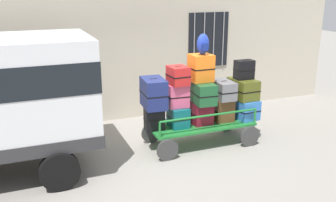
{
  "coord_description": "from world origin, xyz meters",
  "views": [
    {
      "loc": [
        -2.95,
        -6.92,
        3.45
      ],
      "look_at": [
        -0.14,
        0.14,
        1.11
      ],
      "focal_mm": 40.28,
      "sensor_mm": 36.0,
      "label": 1
    }
  ],
  "objects_px": {
    "suitcase_midright_middle": "(223,90)",
    "backpack": "(203,44)",
    "suitcase_right_top": "(244,70)",
    "suitcase_midleft_middle": "(178,96)",
    "suitcase_center_top": "(201,68)",
    "suitcase_right_middle": "(243,89)",
    "luggage_cart": "(200,127)",
    "suitcase_right_bottom": "(242,108)",
    "suitcase_center_bottom": "(200,112)",
    "suitcase_midleft_top": "(178,75)",
    "suitcase_center_middle": "(202,92)",
    "suitcase_left_middle": "(154,93)",
    "suitcase_midleft_bottom": "(178,117)",
    "suitcase_left_bottom": "(154,119)",
    "suitcase_midright_bottom": "(222,109)"
  },
  "relations": [
    {
      "from": "suitcase_left_bottom",
      "to": "suitcase_midleft_bottom",
      "type": "height_order",
      "value": "suitcase_left_bottom"
    },
    {
      "from": "suitcase_right_top",
      "to": "suitcase_midleft_middle",
      "type": "bearing_deg",
      "value": -177.88
    },
    {
      "from": "luggage_cart",
      "to": "suitcase_left_middle",
      "type": "distance_m",
      "value": 1.42
    },
    {
      "from": "suitcase_left_middle",
      "to": "suitcase_right_top",
      "type": "relative_size",
      "value": 1.66
    },
    {
      "from": "suitcase_midleft_middle",
      "to": "suitcase_right_top",
      "type": "height_order",
      "value": "suitcase_right_top"
    },
    {
      "from": "suitcase_left_bottom",
      "to": "suitcase_midright_bottom",
      "type": "relative_size",
      "value": 0.96
    },
    {
      "from": "suitcase_right_bottom",
      "to": "backpack",
      "type": "xyz_separation_m",
      "value": [
        -1.08,
        -0.03,
        1.54
      ]
    },
    {
      "from": "suitcase_center_middle",
      "to": "suitcase_right_middle",
      "type": "xyz_separation_m",
      "value": [
        1.09,
        0.06,
        -0.05
      ]
    },
    {
      "from": "suitcase_left_middle",
      "to": "suitcase_midleft_top",
      "type": "relative_size",
      "value": 1.54
    },
    {
      "from": "suitcase_midright_bottom",
      "to": "suitcase_right_middle",
      "type": "distance_m",
      "value": 0.69
    },
    {
      "from": "suitcase_left_bottom",
      "to": "suitcase_right_top",
      "type": "bearing_deg",
      "value": 1.18
    },
    {
      "from": "suitcase_left_middle",
      "to": "suitcase_center_middle",
      "type": "height_order",
      "value": "suitcase_left_middle"
    },
    {
      "from": "luggage_cart",
      "to": "suitcase_midleft_top",
      "type": "relative_size",
      "value": 5.12
    },
    {
      "from": "suitcase_center_middle",
      "to": "suitcase_right_top",
      "type": "distance_m",
      "value": 1.16
    },
    {
      "from": "suitcase_midright_middle",
      "to": "suitcase_right_middle",
      "type": "height_order",
      "value": "suitcase_midright_middle"
    },
    {
      "from": "suitcase_midright_middle",
      "to": "backpack",
      "type": "distance_m",
      "value": 1.17
    },
    {
      "from": "suitcase_left_middle",
      "to": "suitcase_midright_middle",
      "type": "distance_m",
      "value": 1.64
    },
    {
      "from": "suitcase_midleft_bottom",
      "to": "suitcase_right_top",
      "type": "distance_m",
      "value": 1.87
    },
    {
      "from": "luggage_cart",
      "to": "suitcase_midright_middle",
      "type": "height_order",
      "value": "suitcase_midright_middle"
    },
    {
      "from": "suitcase_left_middle",
      "to": "suitcase_midright_middle",
      "type": "height_order",
      "value": "suitcase_left_middle"
    },
    {
      "from": "suitcase_midleft_middle",
      "to": "suitcase_midleft_top",
      "type": "distance_m",
      "value": 0.45
    },
    {
      "from": "suitcase_left_middle",
      "to": "suitcase_midleft_middle",
      "type": "height_order",
      "value": "suitcase_left_middle"
    },
    {
      "from": "suitcase_right_bottom",
      "to": "suitcase_right_middle",
      "type": "bearing_deg",
      "value": 90.0
    },
    {
      "from": "luggage_cart",
      "to": "suitcase_midleft_bottom",
      "type": "bearing_deg",
      "value": -178.54
    },
    {
      "from": "suitcase_midleft_middle",
      "to": "suitcase_center_top",
      "type": "xyz_separation_m",
      "value": [
        0.54,
        0.06,
        0.56
      ]
    },
    {
      "from": "suitcase_midleft_bottom",
      "to": "suitcase_center_bottom",
      "type": "bearing_deg",
      "value": 1.94
    },
    {
      "from": "suitcase_midleft_top",
      "to": "suitcase_midleft_bottom",
      "type": "bearing_deg",
      "value": -90.0
    },
    {
      "from": "backpack",
      "to": "suitcase_right_top",
      "type": "bearing_deg",
      "value": 2.76
    },
    {
      "from": "suitcase_midright_middle",
      "to": "suitcase_midleft_bottom",
      "type": "bearing_deg",
      "value": 179.7
    },
    {
      "from": "suitcase_midleft_top",
      "to": "suitcase_right_bottom",
      "type": "relative_size",
      "value": 0.58
    },
    {
      "from": "suitcase_midleft_bottom",
      "to": "suitcase_center_middle",
      "type": "height_order",
      "value": "suitcase_center_middle"
    },
    {
      "from": "suitcase_center_bottom",
      "to": "suitcase_right_middle",
      "type": "xyz_separation_m",
      "value": [
        1.09,
        0.03,
        0.43
      ]
    },
    {
      "from": "suitcase_left_middle",
      "to": "suitcase_midleft_bottom",
      "type": "height_order",
      "value": "suitcase_left_middle"
    },
    {
      "from": "suitcase_left_middle",
      "to": "suitcase_right_top",
      "type": "bearing_deg",
      "value": 0.44
    },
    {
      "from": "luggage_cart",
      "to": "suitcase_right_bottom",
      "type": "bearing_deg",
      "value": 0.95
    },
    {
      "from": "suitcase_midleft_bottom",
      "to": "suitcase_right_top",
      "type": "relative_size",
      "value": 1.06
    },
    {
      "from": "suitcase_right_bottom",
      "to": "suitcase_center_middle",
      "type": "bearing_deg",
      "value": -177.78
    },
    {
      "from": "suitcase_midleft_top",
      "to": "suitcase_center_middle",
      "type": "bearing_deg",
      "value": -3.29
    },
    {
      "from": "luggage_cart",
      "to": "suitcase_midleft_bottom",
      "type": "distance_m",
      "value": 0.63
    },
    {
      "from": "suitcase_midleft_middle",
      "to": "suitcase_midleft_top",
      "type": "height_order",
      "value": "suitcase_midleft_top"
    },
    {
      "from": "suitcase_left_bottom",
      "to": "suitcase_midright_bottom",
      "type": "distance_m",
      "value": 1.63
    },
    {
      "from": "suitcase_left_middle",
      "to": "suitcase_center_middle",
      "type": "distance_m",
      "value": 1.09
    },
    {
      "from": "luggage_cart",
      "to": "suitcase_center_bottom",
      "type": "bearing_deg",
      "value": 90.0
    },
    {
      "from": "suitcase_center_bottom",
      "to": "backpack",
      "type": "height_order",
      "value": "backpack"
    },
    {
      "from": "suitcase_left_bottom",
      "to": "suitcase_center_middle",
      "type": "height_order",
      "value": "suitcase_center_middle"
    },
    {
      "from": "suitcase_midleft_top",
      "to": "suitcase_center_top",
      "type": "relative_size",
      "value": 0.81
    },
    {
      "from": "suitcase_midright_middle",
      "to": "suitcase_right_bottom",
      "type": "xyz_separation_m",
      "value": [
        0.54,
        0.04,
        -0.49
      ]
    },
    {
      "from": "suitcase_left_bottom",
      "to": "suitcase_midleft_middle",
      "type": "distance_m",
      "value": 0.7
    },
    {
      "from": "suitcase_midleft_bottom",
      "to": "backpack",
      "type": "height_order",
      "value": "backpack"
    },
    {
      "from": "suitcase_left_middle",
      "to": "suitcase_center_bottom",
      "type": "height_order",
      "value": "suitcase_left_middle"
    }
  ]
}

